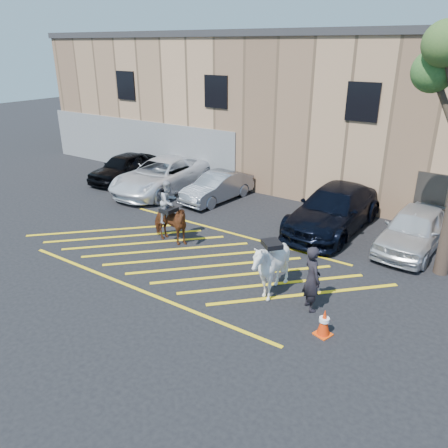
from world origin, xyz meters
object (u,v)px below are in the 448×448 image
Objects in this scene: car_silver_sedan at (217,187)px; traffic_cone at (324,322)px; handler at (312,278)px; saddled_white at (271,267)px; mounted_bay at (169,218)px; car_black_suv at (124,167)px; car_white_pickup at (162,175)px; car_blue_suv at (334,209)px; car_white_suv at (414,229)px.

car_silver_sedan reaches higher than traffic_cone.
handler is 0.84× the size of saddled_white.
traffic_cone is at bearing -16.96° from mounted_bay.
mounted_bay is 7.04m from traffic_cone.
traffic_cone is at bearing -34.32° from car_silver_sedan.
traffic_cone is (1.98, -0.89, -0.55)m from saddled_white.
car_black_suv is 0.73× the size of car_white_pickup.
car_white_pickup is 10.55m from saddled_white.
handler is at bearing -28.06° from car_black_suv.
car_silver_sedan is 5.31× the size of traffic_cone.
car_black_suv is 5.90m from car_silver_sedan.
car_white_pickup is 1.47× the size of car_silver_sedan.
car_silver_sedan is 4.93m from mounted_bay.
car_black_suv is 2.25× the size of handler.
handler is at bearing -30.61° from car_white_pickup.
car_blue_suv reaches higher than car_white_pickup.
car_black_suv is 11.55m from car_blue_suv.
saddled_white is at bearing -111.42° from car_white_suv.
handler is at bearing -72.71° from car_blue_suv.
car_white_suv is 5.70m from handler.
handler is (1.55, -5.68, 0.11)m from car_blue_suv.
car_silver_sedan is 0.89× the size of car_white_suv.
car_white_suv is at bearing 30.63° from mounted_bay.
traffic_cone is at bearing 171.86° from handler.
saddled_white is (5.97, -5.92, 0.28)m from car_silver_sedan.
car_white_pickup is at bearing -166.67° from car_silver_sedan.
saddled_white is at bearing -30.28° from car_black_suv.
handler is 1.31m from traffic_cone.
car_blue_suv is (11.55, -0.09, 0.10)m from car_black_suv.
car_white_pickup is 3.03m from car_silver_sedan.
car_black_suv is 14.31m from handler.
traffic_cone is at bearing -32.57° from car_white_pickup.
mounted_bay reaches higher than car_blue_suv.
car_black_suv is at bearing 147.04° from mounted_bay.
car_blue_suv is at bearing -1.16° from car_white_pickup.
mounted_bay is at bearing -132.13° from car_blue_suv.
saddled_white reaches higher than car_black_suv.
traffic_cone is (10.96, -6.44, -0.43)m from car_white_pickup.
car_silver_sedan is 1.66× the size of mounted_bay.
car_silver_sedan is 9.31m from handler.
mounted_bay reaches higher than traffic_cone.
car_white_pickup is 11.61m from handler.
traffic_cone is at bearing -91.77° from car_white_suv.
mounted_bay is (4.24, -4.39, 0.15)m from car_white_pickup.
handler is (7.20, -5.91, 0.29)m from car_silver_sedan.
car_black_suv reaches higher than traffic_cone.
car_blue_suv is 2.55× the size of saddled_white.
mounted_bay is (7.14, -4.63, 0.23)m from car_black_suv.
car_black_suv is 1.89× the size of saddled_white.
car_silver_sedan is 0.69× the size of car_blue_suv.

